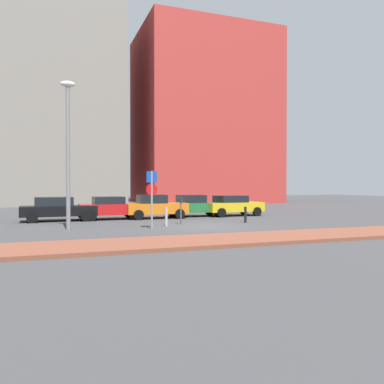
% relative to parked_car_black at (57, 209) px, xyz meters
% --- Properties ---
extents(ground_plane, '(120.00, 120.00, 0.00)m').
position_rel_parked_car_black_xyz_m(ground_plane, '(7.30, -6.01, -0.77)').
color(ground_plane, '#424244').
extents(sidewalk_brick, '(40.00, 3.02, 0.14)m').
position_rel_parked_car_black_xyz_m(sidewalk_brick, '(7.30, -11.60, -0.70)').
color(sidewalk_brick, brown).
rests_on(sidewalk_brick, ground).
extents(parked_car_black, '(4.47, 2.13, 1.47)m').
position_rel_parked_car_black_xyz_m(parked_car_black, '(0.00, 0.00, 0.00)').
color(parked_car_black, black).
rests_on(parked_car_black, ground).
extents(parked_car_red, '(3.97, 2.10, 1.46)m').
position_rel_parked_car_black_xyz_m(parked_car_red, '(3.22, 0.14, -0.00)').
color(parked_car_red, red).
rests_on(parked_car_red, ground).
extents(parked_car_orange, '(4.02, 1.98, 1.57)m').
position_rel_parked_car_black_xyz_m(parked_car_orange, '(6.10, -0.15, 0.03)').
color(parked_car_orange, orange).
rests_on(parked_car_orange, ground).
extents(parked_car_green, '(4.16, 2.14, 1.52)m').
position_rel_parked_car_black_xyz_m(parked_car_green, '(9.08, 0.50, 0.01)').
color(parked_car_green, '#237238').
rests_on(parked_car_green, ground).
extents(parked_car_yellow, '(4.30, 2.24, 1.46)m').
position_rel_parked_car_black_xyz_m(parked_car_yellow, '(11.87, 0.09, -0.00)').
color(parked_car_yellow, gold).
rests_on(parked_car_yellow, ground).
extents(parking_sign_post, '(0.60, 0.11, 2.89)m').
position_rel_parked_car_black_xyz_m(parking_sign_post, '(4.32, -6.19, 1.05)').
color(parking_sign_post, gray).
rests_on(parking_sign_post, ground).
extents(parking_meter, '(0.18, 0.14, 1.50)m').
position_rel_parked_car_black_xyz_m(parking_meter, '(6.42, -4.52, 0.20)').
color(parking_meter, '#4C4C51').
rests_on(parking_meter, ground).
extents(street_lamp, '(0.70, 0.36, 7.19)m').
position_rel_parked_car_black_xyz_m(street_lamp, '(0.38, -5.42, 3.45)').
color(street_lamp, gray).
rests_on(street_lamp, ground).
extents(traffic_bollard_near, '(0.13, 0.13, 1.00)m').
position_rel_parked_car_black_xyz_m(traffic_bollard_near, '(5.35, -5.26, -0.27)').
color(traffic_bollard_near, '#B7B7BC').
rests_on(traffic_bollard_near, ground).
extents(traffic_bollard_mid, '(0.15, 0.15, 0.92)m').
position_rel_parked_car_black_xyz_m(traffic_bollard_mid, '(10.28, -4.85, -0.31)').
color(traffic_bollard_mid, black).
rests_on(traffic_bollard_mid, ground).
extents(building_colorful_midrise, '(17.01, 13.48, 22.12)m').
position_rel_parked_car_black_xyz_m(building_colorful_midrise, '(19.00, 23.44, 10.29)').
color(building_colorful_midrise, '#BF3833').
rests_on(building_colorful_midrise, ground).
extents(building_under_construction, '(13.27, 14.38, 23.71)m').
position_rel_parked_car_black_xyz_m(building_under_construction, '(1.14, 24.83, 11.09)').
color(building_under_construction, gray).
rests_on(building_under_construction, ground).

